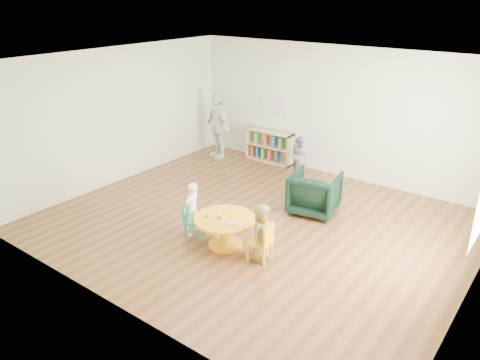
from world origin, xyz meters
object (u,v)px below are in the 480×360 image
(child_left, at_px, (192,209))
(toddler, at_px, (299,155))
(kid_chair_left, at_px, (193,220))
(activity_table, at_px, (225,226))
(bookshelf, at_px, (270,146))
(armchair, at_px, (314,193))
(kid_chair_right, at_px, (263,241))
(adult_caretaker, at_px, (218,126))
(child_right, at_px, (262,233))

(child_left, distance_m, toddler, 3.56)
(kid_chair_left, bearing_deg, toddler, 165.44)
(activity_table, xyz_separation_m, toddler, (-0.70, 3.52, 0.08))
(activity_table, distance_m, bookshelf, 4.14)
(armchair, xyz_separation_m, child_left, (-1.22, -1.97, 0.08))
(kid_chair_left, height_order, kid_chair_right, kid_chair_right)
(child_left, distance_m, adult_caretaker, 3.95)
(kid_chair_right, relative_size, adult_caretaker, 0.39)
(bookshelf, relative_size, child_right, 1.30)
(activity_table, relative_size, adult_caretaker, 0.63)
(kid_chair_left, distance_m, toddler, 3.59)
(armchair, bearing_deg, toddler, -62.15)
(toddler, bearing_deg, kid_chair_left, 132.22)
(activity_table, xyz_separation_m, kid_chair_left, (-0.63, -0.07, -0.04))
(activity_table, distance_m, child_left, 0.68)
(toddler, bearing_deg, bookshelf, 25.58)
(kid_chair_left, bearing_deg, kid_chair_right, 76.74)
(child_right, bearing_deg, kid_chair_left, 87.22)
(activity_table, relative_size, kid_chair_right, 1.61)
(armchair, relative_size, child_left, 0.91)
(activity_table, height_order, toddler, toddler)
(bookshelf, bearing_deg, child_left, -75.21)
(child_left, bearing_deg, child_right, 83.36)
(armchair, bearing_deg, child_right, 84.25)
(kid_chair_right, xyz_separation_m, adult_caretaker, (-3.56, 3.26, 0.45))
(armchair, xyz_separation_m, toddler, (-1.25, 1.59, 0.04))
(kid_chair_right, xyz_separation_m, child_right, (-0.03, 0.01, 0.13))
(kid_chair_left, bearing_deg, activity_table, 80.61)
(armchair, height_order, toddler, toddler)
(activity_table, bearing_deg, armchair, 74.13)
(activity_table, distance_m, adult_caretaker, 4.33)
(toddler, bearing_deg, armchair, 169.43)
(adult_caretaker, bearing_deg, bookshelf, 46.37)
(activity_table, bearing_deg, child_left, -176.62)
(bookshelf, xyz_separation_m, adult_caretaker, (-1.15, -0.54, 0.42))
(activity_table, distance_m, kid_chair_right, 0.74)
(kid_chair_right, xyz_separation_m, bookshelf, (-2.41, 3.80, 0.04))
(kid_chair_left, distance_m, armchair, 2.33)
(kid_chair_left, distance_m, child_left, 0.18)
(kid_chair_left, relative_size, kid_chair_right, 0.90)
(kid_chair_right, height_order, child_right, child_right)
(activity_table, xyz_separation_m, bookshelf, (-1.68, 3.79, 0.02))
(child_right, bearing_deg, kid_chair_right, -120.10)
(activity_table, distance_m, kid_chair_left, 0.64)
(armchair, xyz_separation_m, child_right, (0.16, -1.93, 0.07))
(bookshelf, xyz_separation_m, child_left, (1.01, -3.83, 0.10))
(kid_chair_right, height_order, armchair, armchair)
(kid_chair_left, relative_size, toddler, 0.65)
(bookshelf, distance_m, armchair, 2.90)
(child_left, bearing_deg, kid_chair_left, 38.55)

